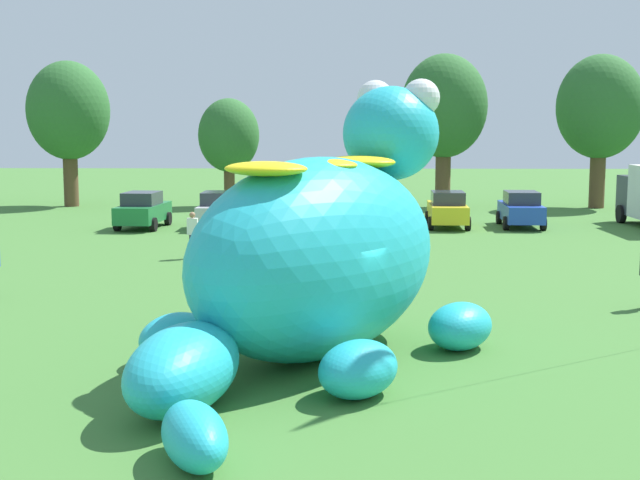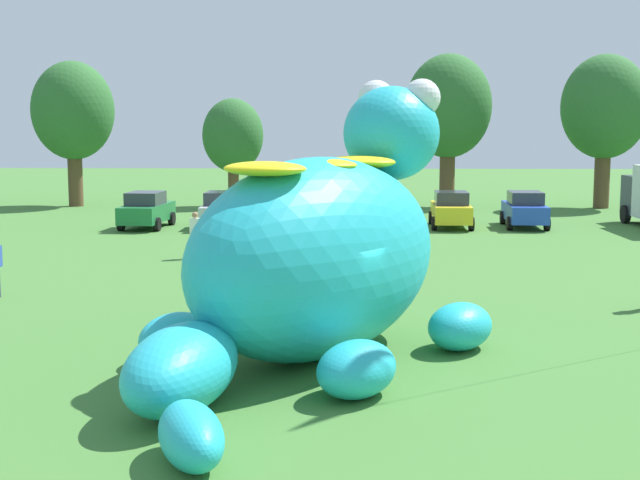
# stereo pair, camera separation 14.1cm
# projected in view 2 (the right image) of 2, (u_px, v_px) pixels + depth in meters

# --- Properties ---
(ground_plane) EXTENTS (160.00, 160.00, 0.00)m
(ground_plane) POSITION_uv_depth(u_px,v_px,m) (323.00, 364.00, 17.99)
(ground_plane) COLOR #427533
(giant_inflatable_creature) EXTENTS (8.00, 11.57, 5.94)m
(giant_inflatable_creature) POSITION_uv_depth(u_px,v_px,m) (319.00, 254.00, 18.38)
(giant_inflatable_creature) COLOR #23B2C6
(giant_inflatable_creature) RESTS_ON ground
(car_green) EXTENTS (2.15, 4.20, 1.72)m
(car_green) POSITION_uv_depth(u_px,v_px,m) (147.00, 210.00, 41.45)
(car_green) COLOR #1E7238
(car_green) RESTS_ON ground
(car_silver) EXTENTS (1.96, 4.11, 1.72)m
(car_silver) POSITION_uv_depth(u_px,v_px,m) (223.00, 210.00, 41.55)
(car_silver) COLOR #B7BABF
(car_silver) RESTS_ON ground
(car_black) EXTENTS (2.01, 4.14, 1.72)m
(car_black) POSITION_uv_depth(u_px,v_px,m) (301.00, 211.00, 40.98)
(car_black) COLOR black
(car_black) RESTS_ON ground
(car_white) EXTENTS (2.16, 4.21, 1.72)m
(car_white) POSITION_uv_depth(u_px,v_px,m) (371.00, 209.00, 41.64)
(car_white) COLOR white
(car_white) RESTS_ON ground
(car_yellow) EXTENTS (2.06, 4.16, 1.72)m
(car_yellow) POSITION_uv_depth(u_px,v_px,m) (451.00, 209.00, 41.65)
(car_yellow) COLOR yellow
(car_yellow) RESTS_ON ground
(car_blue) EXTENTS (2.09, 4.18, 1.72)m
(car_blue) POSITION_uv_depth(u_px,v_px,m) (525.00, 209.00, 41.68)
(car_blue) COLOR #2347B7
(car_blue) RESTS_ON ground
(tree_left) EXTENTS (4.84, 4.84, 8.59)m
(tree_left) POSITION_uv_depth(u_px,v_px,m) (73.00, 112.00, 51.94)
(tree_left) COLOR brown
(tree_left) RESTS_ON ground
(tree_mid_left) EXTENTS (3.60, 3.60, 6.40)m
(tree_mid_left) POSITION_uv_depth(u_px,v_px,m) (233.00, 136.00, 51.83)
(tree_mid_left) COLOR brown
(tree_mid_left) RESTS_ON ground
(tree_centre_left) EXTENTS (5.06, 5.06, 8.98)m
(tree_centre_left) POSITION_uv_depth(u_px,v_px,m) (448.00, 107.00, 51.43)
(tree_centre_left) COLOR brown
(tree_centre_left) RESTS_ON ground
(tree_centre) EXTENTS (5.01, 5.01, 8.89)m
(tree_centre) POSITION_uv_depth(u_px,v_px,m) (605.00, 108.00, 50.67)
(tree_centre) COLOR brown
(tree_centre) RESTS_ON ground
(spectator_near_inflatable) EXTENTS (0.38, 0.26, 1.71)m
(spectator_near_inflatable) POSITION_uv_depth(u_px,v_px,m) (195.00, 235.00, 32.05)
(spectator_near_inflatable) COLOR #2D334C
(spectator_near_inflatable) RESTS_ON ground
(spectator_by_cars) EXTENTS (0.38, 0.26, 1.71)m
(spectator_by_cars) POSITION_uv_depth(u_px,v_px,m) (253.00, 238.00, 31.39)
(spectator_by_cars) COLOR #726656
(spectator_by_cars) RESTS_ON ground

